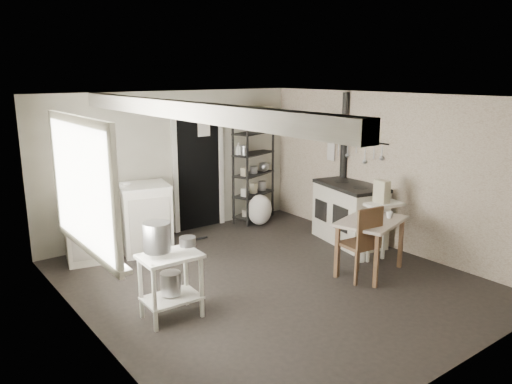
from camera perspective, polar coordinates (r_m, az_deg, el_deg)
floor at (r=6.44m, az=1.64°, el=-10.06°), size 5.00×5.00×0.00m
ceiling at (r=5.91m, az=1.79°, el=10.83°), size 5.00×5.00×0.00m
wall_back at (r=8.13m, az=-9.42°, el=3.22°), size 4.50×0.02×2.30m
wall_front at (r=4.49m, az=22.24°, el=-6.02°), size 4.50×0.02×2.30m
wall_left at (r=5.03m, az=-18.74°, el=-3.69°), size 0.02×5.00×2.30m
wall_right at (r=7.66m, az=14.95°, el=2.32°), size 0.02×5.00×2.30m
window at (r=5.14m, az=-19.44°, el=0.64°), size 0.12×1.76×1.28m
doorway at (r=8.35m, az=-6.56°, el=2.53°), size 0.96×0.10×2.08m
ceiling_beam at (r=5.25m, az=-8.60°, el=9.26°), size 0.18×5.00×0.18m
wallpaper_panel at (r=7.65m, az=14.90°, el=2.31°), size 0.01×5.00×2.30m
utensil_rail at (r=7.93m, az=11.44°, el=5.80°), size 0.06×1.20×0.44m
prep_table at (r=5.46m, az=-9.69°, el=-10.18°), size 0.64×0.47×0.72m
stockpot at (r=5.21m, az=-11.25°, el=-5.07°), size 0.32×0.32×0.30m
saucepan at (r=5.30m, az=-7.84°, el=-5.61°), size 0.17×0.17×0.10m
bucket at (r=5.49m, az=-9.72°, el=-10.21°), size 0.23×0.23×0.24m
base_cabinets at (r=7.42m, az=-15.46°, el=-3.57°), size 1.64×0.98×1.01m
mixing_bowl at (r=7.28m, az=-14.87°, el=0.16°), size 0.34×0.34×0.06m
counter_cup at (r=7.13m, az=-18.01°, el=-0.19°), size 0.16×0.16×0.10m
shelf_rack at (r=8.76m, az=-0.28°, el=2.81°), size 0.92×0.60×1.81m
shelf_jar at (r=8.51m, az=-2.05°, el=5.39°), size 0.10×0.10×0.21m
storage_box_a at (r=8.47m, az=-1.26°, el=9.67°), size 0.34×0.31×0.21m
storage_box_b at (r=8.81m, az=0.63°, el=9.69°), size 0.37×0.35×0.19m
stove at (r=7.85m, az=10.63°, el=-2.53°), size 0.86×1.27×0.92m
stovepipe at (r=8.10m, az=10.09°, el=6.30°), size 0.15×0.15×1.50m
side_ledge at (r=7.22m, az=14.30°, el=-4.23°), size 0.58×0.38×0.82m
oats_box at (r=7.08m, az=14.19°, el=0.31°), size 0.15×0.22×0.32m
work_table at (r=6.73m, az=12.88°, el=-5.90°), size 1.10×0.91×0.72m
table_cup at (r=6.73m, az=15.02°, el=-2.22°), size 0.11×0.11×0.09m
chair at (r=6.47m, az=11.61°, el=-5.63°), size 0.44×0.46×0.98m
flour_sack at (r=8.62m, az=0.43°, el=-2.22°), size 0.45×0.39×0.53m
floor_crock at (r=7.18m, az=11.84°, el=-7.17°), size 0.15×0.15×0.17m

